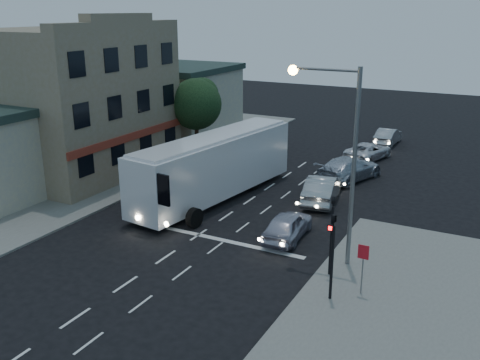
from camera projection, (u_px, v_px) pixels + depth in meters
The scene contains 16 objects.
ground at pixel (177, 249), 26.54m from camera, with size 120.00×120.00×0.00m, color black.
sidewalk_far at pixel (91, 171), 39.00m from camera, with size 12.00×50.00×0.12m, color slate.
road_markings at pixel (232, 231), 28.76m from camera, with size 8.00×30.55×0.01m.
tour_bus at pixel (215, 165), 33.05m from camera, with size 4.42×13.43×4.04m.
car_suv at pixel (288, 225), 27.62m from camera, with size 1.69×4.21×1.43m, color #B6B4C7.
car_sedan_a at pixel (322, 189), 32.84m from camera, with size 1.75×5.01×1.65m, color #AAACAE.
car_sedan_b at pixel (349, 169), 37.02m from camera, with size 2.31×5.68×1.65m, color #ACB3C0.
car_sedan_c at pixel (368, 151), 42.20m from camera, with size 2.22×4.81×1.34m, color silver.
car_extra at pixel (388, 136), 46.81m from camera, with size 1.52×4.35×1.43m, color #AAACB2.
traffic_signal_main at pixel (332, 226), 23.09m from camera, with size 0.25×0.35×4.10m.
traffic_signal_side at pixel (333, 247), 21.12m from camera, with size 0.18×0.15×4.10m.
regulatory_sign at pixel (363, 261), 21.74m from camera, with size 0.45×0.12×2.20m.
streetlight at pixel (340, 144), 23.39m from camera, with size 3.32×0.44×9.00m.
main_building at pixel (74, 101), 37.86m from camera, with size 10.12×12.00×11.00m.
low_building_north at pixel (176, 101), 48.32m from camera, with size 9.40×9.40×6.50m.
street_tree at pixel (196, 102), 41.45m from camera, with size 4.00×4.00×6.20m.
Camera 1 is at (13.99, -20.00, 11.41)m, focal length 40.00 mm.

